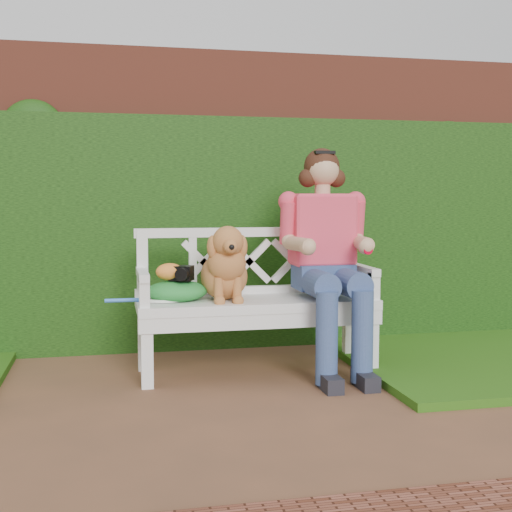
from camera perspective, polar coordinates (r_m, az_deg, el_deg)
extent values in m
plane|color=brown|center=(3.53, -4.24, -13.61)|extent=(60.00, 60.00, 0.00)
cube|color=brown|center=(5.24, -7.22, 4.68)|extent=(10.00, 0.30, 2.20)
cube|color=#2A6215|center=(5.02, -6.97, 1.82)|extent=(10.00, 0.18, 1.70)
cube|color=black|center=(4.23, -6.23, -1.42)|extent=(0.17, 0.15, 0.09)
ellipsoid|color=orange|center=(4.24, -7.21, -1.31)|extent=(0.20, 0.17, 0.11)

